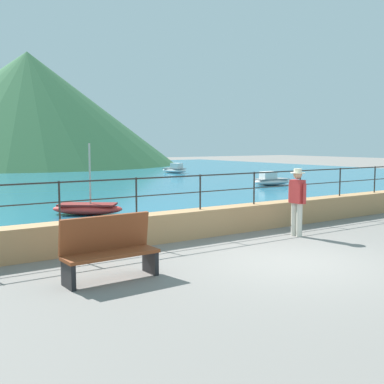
{
  "coord_description": "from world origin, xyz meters",
  "views": [
    {
      "loc": [
        -7.07,
        -6.7,
        2.41
      ],
      "look_at": [
        0.09,
        3.7,
        1.1
      ],
      "focal_mm": 44.73,
      "sensor_mm": 36.0,
      "label": 1
    }
  ],
  "objects_px": {
    "bench_main": "(109,248)",
    "person_walking": "(297,199)",
    "boat_1": "(271,180)",
    "boat_3": "(88,208)",
    "boat_2": "(175,169)"
  },
  "relations": [
    {
      "from": "boat_1",
      "to": "boat_2",
      "type": "bearing_deg",
      "value": 83.57
    },
    {
      "from": "bench_main",
      "to": "boat_2",
      "type": "height_order",
      "value": "bench_main"
    },
    {
      "from": "boat_3",
      "to": "boat_1",
      "type": "bearing_deg",
      "value": 19.78
    },
    {
      "from": "bench_main",
      "to": "person_walking",
      "type": "bearing_deg",
      "value": 8.6
    },
    {
      "from": "boat_1",
      "to": "boat_2",
      "type": "distance_m",
      "value": 12.16
    },
    {
      "from": "boat_1",
      "to": "boat_3",
      "type": "bearing_deg",
      "value": -160.22
    },
    {
      "from": "person_walking",
      "to": "boat_1",
      "type": "bearing_deg",
      "value": 48.68
    },
    {
      "from": "bench_main",
      "to": "person_walking",
      "type": "relative_size",
      "value": 0.98
    },
    {
      "from": "bench_main",
      "to": "boat_1",
      "type": "bearing_deg",
      "value": 37.54
    },
    {
      "from": "person_walking",
      "to": "boat_3",
      "type": "distance_m",
      "value": 7.01
    },
    {
      "from": "boat_1",
      "to": "boat_2",
      "type": "relative_size",
      "value": 0.99
    },
    {
      "from": "boat_1",
      "to": "boat_3",
      "type": "distance_m",
      "value": 13.4
    },
    {
      "from": "bench_main",
      "to": "boat_3",
      "type": "height_order",
      "value": "boat_3"
    },
    {
      "from": "boat_3",
      "to": "person_walking",
      "type": "bearing_deg",
      "value": -63.1
    },
    {
      "from": "bench_main",
      "to": "boat_3",
      "type": "relative_size",
      "value": 0.72
    }
  ]
}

